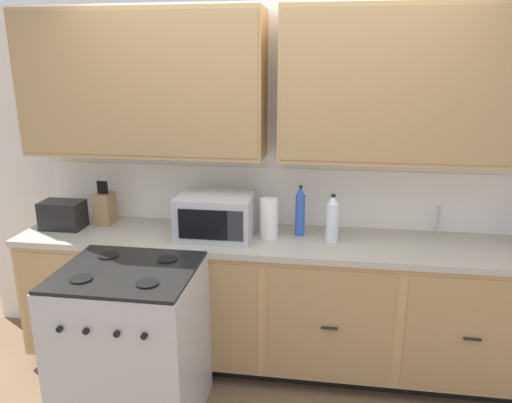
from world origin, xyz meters
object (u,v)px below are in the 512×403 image
object	(u,v)px
bottle_clear	(332,219)
stove_range	(132,345)
microwave	(216,216)
toaster	(63,215)
paper_towel_roll	(269,218)
knife_block	(105,208)
bottle_blue	(300,211)

from	to	relation	value
bottle_clear	stove_range	bearing A→B (deg)	-150.61
microwave	toaster	bearing A→B (deg)	179.46
paper_towel_roll	microwave	bearing A→B (deg)	-174.64
toaster	knife_block	distance (m)	0.28
stove_range	microwave	distance (m)	0.93
microwave	knife_block	xyz separation A→B (m)	(-0.83, 0.15, -0.02)
microwave	bottle_blue	world-z (taller)	bottle_blue
stove_range	paper_towel_roll	world-z (taller)	paper_towel_roll
stove_range	knife_block	world-z (taller)	knife_block
knife_block	paper_towel_roll	distance (m)	1.18
toaster	bottle_blue	distance (m)	1.62
stove_range	microwave	xyz separation A→B (m)	(0.36, 0.60, 0.60)
knife_block	bottle_clear	bearing A→B (deg)	-4.43
knife_block	bottle_blue	world-z (taller)	bottle_blue
knife_block	stove_range	bearing A→B (deg)	-58.06
microwave	paper_towel_roll	distance (m)	0.35
paper_towel_roll	stove_range	bearing A→B (deg)	-138.15
knife_block	bottle_blue	distance (m)	1.37
toaster	knife_block	xyz separation A→B (m)	(0.24, 0.14, 0.02)
bottle_blue	microwave	bearing A→B (deg)	-168.55
microwave	bottle_clear	size ratio (longest dim) A/B	1.55
bottle_blue	knife_block	bearing A→B (deg)	178.48
toaster	paper_towel_roll	distance (m)	1.42
paper_towel_roll	toaster	bearing A→B (deg)	-179.10
paper_towel_roll	bottle_clear	size ratio (longest dim) A/B	0.84
stove_range	microwave	world-z (taller)	microwave
stove_range	bottle_blue	distance (m)	1.31
bottle_blue	stove_range	bearing A→B (deg)	-141.76
bottle_clear	bottle_blue	size ratio (longest dim) A/B	0.92
microwave	paper_towel_roll	size ratio (longest dim) A/B	1.85
paper_towel_roll	bottle_clear	xyz separation A→B (m)	(0.40, -0.01, 0.02)
knife_block	paper_towel_roll	size ratio (longest dim) A/B	1.19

